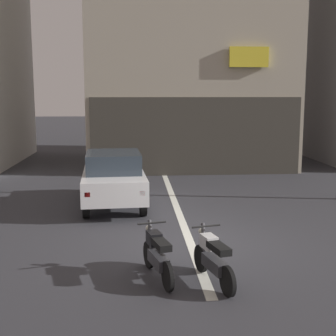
# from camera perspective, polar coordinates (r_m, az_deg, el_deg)

# --- Properties ---
(ground_plane) EXTENTS (120.00, 120.00, 0.00)m
(ground_plane) POSITION_cam_1_polar(r_m,az_deg,el_deg) (10.66, 2.74, -9.15)
(ground_plane) COLOR #333338
(lane_centre_line) EXTENTS (0.20, 18.00, 0.01)m
(lane_centre_line) POSITION_cam_1_polar(r_m,az_deg,el_deg) (16.44, 0.20, -2.59)
(lane_centre_line) COLOR silver
(lane_centre_line) RESTS_ON ground
(car_white_crossing_near) EXTENTS (2.01, 4.20, 1.64)m
(car_white_crossing_near) POSITION_cam_1_polar(r_m,az_deg,el_deg) (13.92, -6.72, -1.10)
(car_white_crossing_near) COLOR black
(car_white_crossing_near) RESTS_ON ground
(motorcycle_black_row_leftmost) EXTENTS (0.60, 1.63, 0.98)m
(motorcycle_black_row_leftmost) POSITION_cam_1_polar(r_m,az_deg,el_deg) (8.57, -1.33, -10.53)
(motorcycle_black_row_leftmost) COLOR black
(motorcycle_black_row_leftmost) RESTS_ON ground
(motorcycle_white_row_left_mid) EXTENTS (0.60, 1.63, 0.98)m
(motorcycle_white_row_left_mid) POSITION_cam_1_polar(r_m,az_deg,el_deg) (8.40, 5.57, -10.98)
(motorcycle_white_row_left_mid) COLOR black
(motorcycle_white_row_left_mid) RESTS_ON ground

